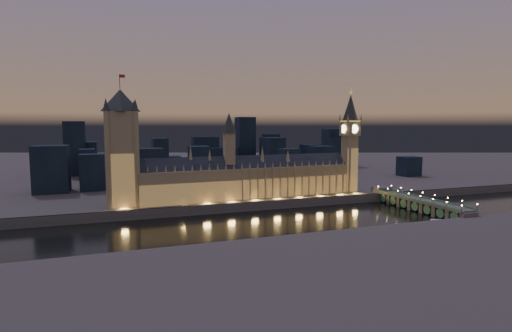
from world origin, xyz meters
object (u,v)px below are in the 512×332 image
object	(u,v)px
victoria_tower	(122,142)
river_boat	(446,224)
palace_of_westminster	(249,178)
westminster_bridge	(416,203)
elizabeth_tower	(350,134)

from	to	relation	value
victoria_tower	river_boat	bearing A→B (deg)	-28.09
palace_of_westminster	victoria_tower	size ratio (longest dim) A/B	1.87
palace_of_westminster	river_boat	distance (m)	167.05
river_boat	palace_of_westminster	bearing A→B (deg)	133.55
westminster_bridge	victoria_tower	bearing A→B (deg)	165.07
victoria_tower	river_boat	world-z (taller)	victoria_tower
palace_of_westminster	victoria_tower	world-z (taller)	victoria_tower
elizabeth_tower	westminster_bridge	bearing A→B (deg)	-67.44
palace_of_westminster	westminster_bridge	bearing A→B (deg)	-25.90
palace_of_westminster	elizabeth_tower	world-z (taller)	elizabeth_tower
victoria_tower	palace_of_westminster	bearing A→B (deg)	-0.09
victoria_tower	river_boat	xyz separation A→B (m)	(224.71, -119.91, -59.75)
victoria_tower	westminster_bridge	distance (m)	259.69
elizabeth_tower	river_boat	bearing A→B (deg)	-86.80
elizabeth_tower	victoria_tower	bearing A→B (deg)	-180.00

